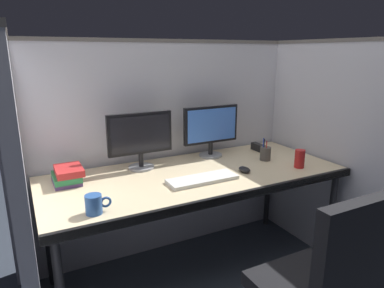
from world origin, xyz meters
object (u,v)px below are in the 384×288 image
monitor_left (140,137)px  monitor_right (211,128)px  desk (196,181)px  computer_mouse (244,170)px  red_stapler (259,148)px  book_stack (68,175)px  soda_can (300,159)px  pen_cup (265,154)px  keyboard_main (203,179)px  coffee_mug (94,204)px

monitor_left → monitor_right: bearing=3.0°
desk → computer_mouse: size_ratio=19.79×
desk → computer_mouse: (0.29, -0.12, 0.07)m
red_stapler → book_stack: book_stack is taller
soda_can → pen_cup: (-0.10, 0.23, -0.01)m
keyboard_main → computer_mouse: bearing=2.4°
coffee_mug → pen_cup: (1.26, 0.29, 0.00)m
monitor_right → soda_can: (0.40, -0.49, -0.15)m
monitor_left → soda_can: bearing=-26.2°
red_stapler → soda_can: size_ratio=1.23×
computer_mouse → monitor_left: bearing=146.5°
monitor_left → keyboard_main: monitor_left is taller
monitor_left → pen_cup: (0.85, -0.23, -0.17)m
desk → book_stack: size_ratio=8.77×
keyboard_main → computer_mouse: computer_mouse is taller
soda_can → pen_cup: pen_cup is taller
book_stack → red_stapler: bearing=0.9°
pen_cup → monitor_right: bearing=138.5°
desk → red_stapler: 0.71m
coffee_mug → keyboard_main: bearing=11.7°
desk → keyboard_main: bearing=-102.2°
keyboard_main → pen_cup: size_ratio=2.65×
coffee_mug → soda_can: bearing=2.5°
desk → keyboard_main: keyboard_main is taller
desk → monitor_left: size_ratio=4.42×
keyboard_main → monitor_left: bearing=122.8°
soda_can → monitor_left: bearing=153.8°
monitor_right → pen_cup: (0.30, -0.26, -0.17)m
red_stapler → desk: bearing=-161.2°
computer_mouse → coffee_mug: 0.99m
monitor_left → book_stack: size_ratio=1.98×
pen_cup → soda_can: bearing=-66.7°
computer_mouse → coffee_mug: (-0.98, -0.15, 0.03)m
desk → monitor_right: 0.48m
computer_mouse → pen_cup: 0.31m
coffee_mug → book_stack: size_ratio=0.58×
keyboard_main → computer_mouse: 0.32m
coffee_mug → monitor_left: bearing=51.6°
desk → book_stack: bearing=164.6°
computer_mouse → desk: bearing=158.0°
book_stack → pen_cup: bearing=-7.9°
monitor_left → computer_mouse: size_ratio=4.48×
red_stapler → pen_cup: 0.23m
keyboard_main → monitor_right: bearing=54.3°
monitor_left → pen_cup: bearing=-15.5°
red_stapler → book_stack: size_ratio=0.69×
soda_can → book_stack: bearing=163.7°
red_stapler → soda_can: (-0.00, -0.44, 0.03)m
monitor_left → soda_can: (0.94, -0.47, -0.15)m
monitor_right → soda_can: bearing=-51.3°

